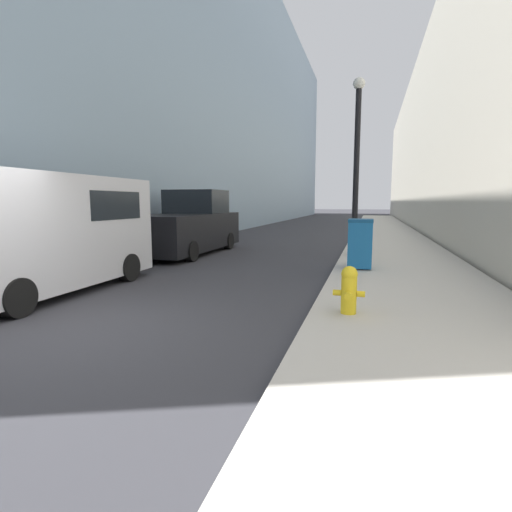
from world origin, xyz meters
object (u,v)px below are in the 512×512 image
Objects in this scene: fire_hydrant at (349,289)px; lamppost at (356,165)px; white_van at (45,229)px; pickup_truck at (188,227)px; trash_bin at (360,243)px.

lamppost is at bearing 91.65° from fire_hydrant.
white_van is 6.50m from pickup_truck.
lamppost is at bearing 95.39° from trash_bin.
lamppost is 1.09× the size of white_van.
pickup_truck is at bearing 130.55° from fire_hydrant.
white_van is (-5.78, -6.46, -1.66)m from lamppost.
pickup_truck reaches higher than fire_hydrant.
fire_hydrant is 7.37m from lamppost.
white_van is (-6.03, -3.79, 0.50)m from trash_bin.
fire_hydrant is at bearing -4.80° from white_van.
trash_bin is 0.25× the size of white_van.
lamppost is 8.83m from white_van.
pickup_truck reaches higher than trash_bin.
lamppost is 6.12m from pickup_truck.
lamppost is at bearing 48.16° from white_van.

